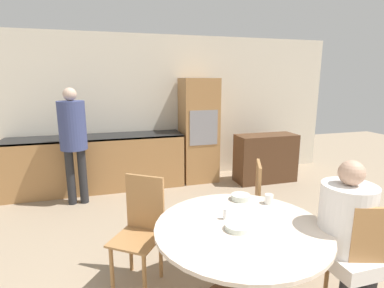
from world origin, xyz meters
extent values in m
cube|color=silver|center=(0.00, 5.09, 1.30)|extent=(6.80, 0.05, 2.60)
cube|color=#AD7A47|center=(-1.13, 4.75, 0.46)|extent=(2.84, 0.60, 0.91)
cube|color=black|center=(-1.13, 4.75, 0.90)|extent=(2.84, 0.60, 0.03)
cube|color=#AD7A47|center=(0.64, 4.76, 0.93)|extent=(0.62, 0.58, 1.85)
cube|color=gray|center=(0.64, 4.46, 1.02)|extent=(0.50, 0.01, 0.60)
cube|color=#51331E|center=(1.78, 4.32, 0.43)|extent=(1.09, 0.45, 0.86)
cylinder|color=#51331E|center=(-0.03, 1.58, 0.35)|extent=(0.13, 0.13, 0.70)
cylinder|color=beige|center=(-0.03, 1.58, 0.72)|extent=(1.33, 1.33, 0.03)
cylinder|color=#AD7A47|center=(1.05, 1.40, 0.22)|extent=(0.04, 0.04, 0.44)
cylinder|color=#AD7A47|center=(0.75, 1.50, 0.22)|extent=(0.04, 0.04, 0.44)
cube|color=#AD7A47|center=(0.85, 1.30, 0.45)|extent=(0.50, 0.50, 0.02)
cube|color=#AD7A47|center=(0.79, 1.12, 0.72)|extent=(0.37, 0.15, 0.52)
cylinder|color=#AD7A47|center=(-1.01, 2.09, 0.22)|extent=(0.04, 0.04, 0.44)
cylinder|color=#AD7A47|center=(-0.75, 1.90, 0.22)|extent=(0.04, 0.04, 0.44)
cylinder|color=#AD7A47|center=(-0.82, 2.35, 0.22)|extent=(0.04, 0.04, 0.44)
cylinder|color=#AD7A47|center=(-0.56, 2.16, 0.22)|extent=(0.04, 0.04, 0.44)
cube|color=#AD7A47|center=(-0.78, 2.12, 0.45)|extent=(0.56, 0.56, 0.02)
cube|color=#AD7A47|center=(-0.68, 2.27, 0.72)|extent=(0.33, 0.25, 0.52)
cylinder|color=#AD7A47|center=(0.28, 2.63, 0.22)|extent=(0.04, 0.04, 0.44)
cylinder|color=#AD7A47|center=(0.15, 2.34, 0.22)|extent=(0.04, 0.04, 0.44)
cylinder|color=#AD7A47|center=(0.57, 2.50, 0.22)|extent=(0.04, 0.04, 0.44)
cylinder|color=#AD7A47|center=(0.44, 2.21, 0.22)|extent=(0.04, 0.04, 0.44)
cube|color=#AD7A47|center=(0.36, 2.42, 0.45)|extent=(0.53, 0.53, 0.02)
cube|color=#AD7A47|center=(0.53, 2.34, 0.72)|extent=(0.19, 0.36, 0.52)
cube|color=silver|center=(0.72, 1.28, 0.51)|extent=(0.36, 0.44, 0.12)
cylinder|color=silver|center=(0.72, 1.34, 0.82)|extent=(0.40, 0.40, 0.52)
sphere|color=tan|center=(0.72, 1.34, 1.17)|extent=(0.19, 0.19, 0.19)
cylinder|color=#262628|center=(-1.52, 4.22, 0.42)|extent=(0.12, 0.12, 0.84)
cylinder|color=#262628|center=(-1.35, 4.22, 0.42)|extent=(0.12, 0.12, 0.84)
cylinder|color=#3D477A|center=(-1.43, 4.22, 1.19)|extent=(0.38, 0.38, 0.70)
sphere|color=beige|center=(-1.43, 4.22, 1.63)|extent=(0.19, 0.19, 0.19)
cylinder|color=white|center=(0.40, 1.90, 0.78)|extent=(0.08, 0.08, 0.09)
cylinder|color=silver|center=(0.19, 2.06, 0.76)|extent=(0.18, 0.18, 0.05)
cylinder|color=silver|center=(-0.08, 1.54, 0.75)|extent=(0.19, 0.19, 0.04)
cylinder|color=white|center=(-0.10, 1.73, 0.77)|extent=(0.03, 0.03, 0.07)
cylinder|color=silver|center=(-0.10, 1.73, 0.82)|extent=(0.03, 0.03, 0.01)
camera|label=1|loc=(-0.99, -0.33, 1.84)|focal=28.00mm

